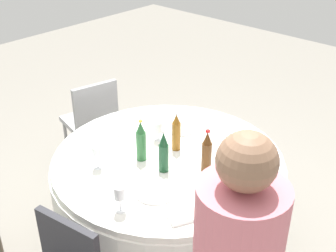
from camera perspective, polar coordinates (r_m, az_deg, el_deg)
The scene contains 17 objects.
ground_plane at distance 3.39m, azimuth -0.00°, elevation -14.50°, with size 10.00×10.00×0.00m, color gray.
dining_table at distance 3.00m, azimuth -0.00°, elevation -6.28°, with size 1.56×1.56×0.74m.
bottle_green_rear at distance 2.83m, azimuth -3.51°, elevation -2.01°, with size 0.07×0.07×0.29m.
bottle_brown_far at distance 2.73m, azimuth 5.03°, elevation -3.41°, with size 0.06×0.06×0.29m.
bottle_amber_mid at distance 2.94m, azimuth 1.08°, elevation -0.85°, with size 0.06×0.06×0.28m.
bottle_dark_green_right at distance 2.72m, azimuth -0.57°, elevation -3.45°, with size 0.06×0.06×0.29m.
wine_glass_right at distance 3.05m, azimuth -1.28°, elevation -0.15°, with size 0.07×0.07×0.15m.
wine_glass_front at distance 2.79m, azimuth -9.20°, elevation -3.35°, with size 0.06×0.06×0.16m.
wine_glass_outer at distance 2.43m, azimuth -6.27°, elevation -8.70°, with size 0.07×0.07×0.17m.
plate_north at distance 3.22m, azimuth -5.13°, elevation -0.53°, with size 0.21×0.21×0.02m.
plate_south at distance 2.61m, azimuth -1.64°, elevation -8.39°, with size 0.25×0.25×0.02m.
plate_west at distance 3.23m, azimuth 1.57°, elevation -0.28°, with size 0.22×0.22×0.02m.
knife_far at distance 2.71m, azimuth -6.46°, elevation -7.15°, with size 0.18×0.02×0.01m, color silver.
spoon_mid at distance 2.98m, azimuth -10.55°, elevation -3.82°, with size 0.18×0.02×0.01m, color silver.
spoon_right at distance 3.15m, azimuth 6.34°, elevation -1.50°, with size 0.18×0.02×0.01m, color silver.
folded_napkin at distance 2.43m, azimuth 1.41°, elevation -11.61°, with size 0.12×0.12×0.02m, color white.
chair_inner at distance 3.92m, azimuth -9.77°, elevation 1.07°, with size 0.48×0.48×0.87m.
Camera 1 is at (1.65, -1.80, 2.34)m, focal length 47.14 mm.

